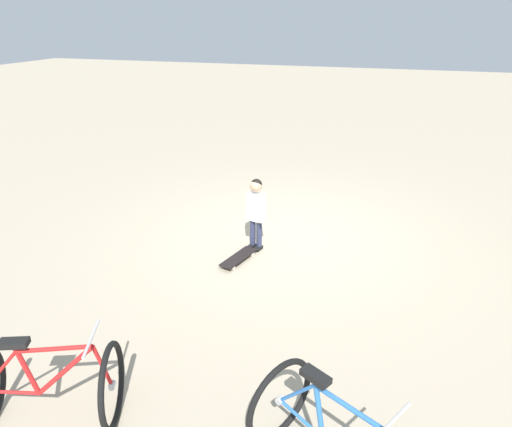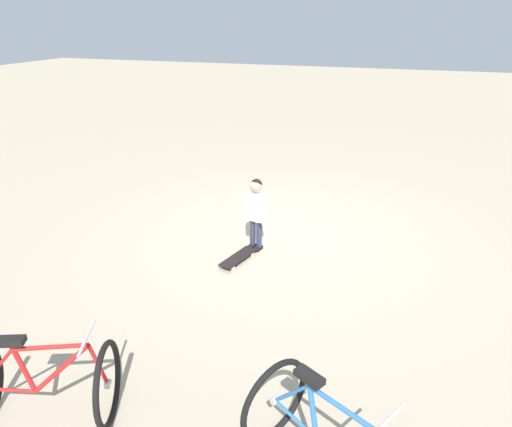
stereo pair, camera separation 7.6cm
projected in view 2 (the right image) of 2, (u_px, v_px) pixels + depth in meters
ground_plane at (288, 234)px, 7.20m from camera, size 50.00×50.00×0.00m
child_person at (256, 207)px, 6.52m from camera, size 0.29×0.32×1.06m
skateboard at (238, 257)px, 6.40m from camera, size 0.68×0.35×0.07m
bicycle_mid at (44, 384)px, 3.77m from camera, size 1.05×1.26×0.85m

